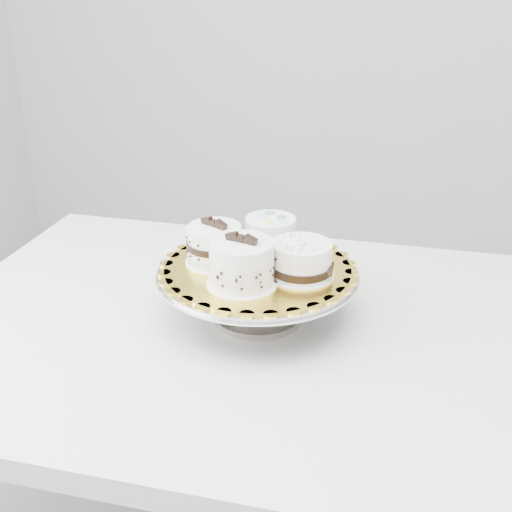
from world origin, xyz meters
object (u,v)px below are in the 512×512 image
(cake_swirl, at_px, (242,265))
(cake_board, at_px, (258,268))
(cake_stand, at_px, (258,285))
(cake_dots, at_px, (270,235))
(cake_ribbon, at_px, (302,260))
(cake_banded, at_px, (215,246))
(table, at_px, (270,356))

(cake_swirl, bearing_deg, cake_board, 97.09)
(cake_stand, relative_size, cake_swirl, 2.91)
(cake_swirl, bearing_deg, cake_dots, 97.85)
(cake_stand, distance_m, cake_board, 0.03)
(cake_dots, xyz_separation_m, cake_ribbon, (0.08, -0.08, -0.01))
(cake_banded, height_order, cake_dots, cake_banded)
(cake_dots, bearing_deg, cake_stand, -102.53)
(table, xyz_separation_m, cake_banded, (-0.11, 0.01, 0.21))
(cake_board, xyz_separation_m, cake_ribbon, (0.08, -0.01, 0.03))
(cake_board, bearing_deg, cake_banded, -175.71)
(cake_swirl, relative_size, cake_dots, 1.09)
(table, bearing_deg, cake_board, 144.10)
(cake_dots, distance_m, cake_ribbon, 0.11)
(table, relative_size, cake_ribbon, 10.84)
(cake_swirl, relative_size, cake_ribbon, 1.01)
(cake_stand, bearing_deg, cake_swirl, -92.90)
(cake_board, xyz_separation_m, cake_dots, (0.00, 0.07, 0.04))
(cake_banded, xyz_separation_m, cake_ribbon, (0.17, 0.00, -0.00))
(cake_swirl, bearing_deg, table, 67.72)
(cake_stand, height_order, cake_dots, cake_dots)
(cake_swirl, height_order, cake_ribbon, cake_swirl)
(cake_board, bearing_deg, cake_stand, -82.87)
(cake_stand, bearing_deg, table, -30.80)
(table, bearing_deg, cake_swirl, -127.37)
(cake_banded, bearing_deg, cake_board, 25.37)
(cake_banded, height_order, cake_ribbon, cake_banded)
(cake_ribbon, bearing_deg, cake_banded, 171.93)
(cake_banded, bearing_deg, cake_ribbon, 21.23)
(cake_banded, xyz_separation_m, cake_dots, (0.08, 0.08, 0.00))
(cake_board, height_order, cake_dots, cake_dots)
(cake_board, xyz_separation_m, cake_banded, (-0.08, -0.01, 0.04))
(cake_board, bearing_deg, cake_ribbon, -3.86)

